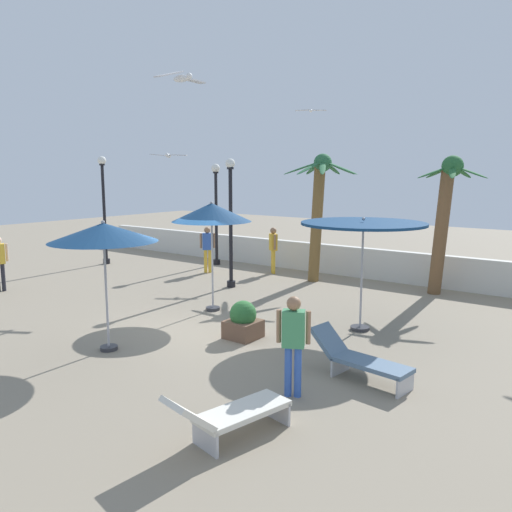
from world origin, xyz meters
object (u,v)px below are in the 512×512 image
Objects in this scene: patio_umbrella_0 at (363,228)px; guest_2 at (207,245)px; palm_tree_1 at (445,210)px; seagull_1 at (311,110)px; lamp_post_0 at (231,218)px; lamp_post_2 at (104,203)px; guest_0 at (293,336)px; guest_1 at (273,246)px; patio_umbrella_2 at (103,233)px; lamp_post_1 at (216,206)px; patio_umbrella_1 at (212,213)px; planter at (243,321)px; palm_tree_2 at (319,202)px; seagull_2 at (182,78)px; lounge_chair_1 at (359,359)px; lounge_chair_0 at (229,414)px; seagull_0 at (168,155)px.

patio_umbrella_0 reaches higher than guest_2.
seagull_1 reaches higher than palm_tree_1.
lamp_post_2 reaches higher than lamp_post_0.
guest_0 is 1.00× the size of guest_1.
lamp_post_1 is (-4.90, 8.99, -0.09)m from patio_umbrella_2.
patio_umbrella_1 reaches higher than patio_umbrella_0.
guest_1 is (6.59, 2.44, -1.46)m from lamp_post_2.
lamp_post_0 is 8.44m from guest_0.
patio_umbrella_1 is 3.69m from patio_umbrella_2.
guest_0 is (12.90, -5.99, -1.46)m from lamp_post_2.
planter is (2.11, -1.35, -2.24)m from patio_umbrella_1.
palm_tree_1 is at bearing 51.82° from patio_umbrella_1.
guest_0 is at bearing -59.95° from seagull_1.
patio_umbrella_2 reaches higher than patio_umbrella_0.
palm_tree_1 is 6.51m from lamp_post_0.
patio_umbrella_0 is at bearing -38.27° from guest_1.
guest_1 is at bearing -82.84° from seagull_1.
seagull_2 is at bearing -75.62° from palm_tree_2.
lounge_chair_1 is 1.14× the size of guest_0.
guest_1 is at bearing -176.86° from palm_tree_1.
lounge_chair_0 is 12.00m from guest_1.
planter is (3.77, -6.54, -0.65)m from guest_1.
guest_0 is 14.34m from seagull_1.
planter is (-2.22, -6.87, -2.19)m from palm_tree_1.
lamp_post_2 is (-6.83, 0.26, 0.24)m from lamp_post_0.
lamp_post_1 is 13.98m from lounge_chair_0.
seagull_2 reaches higher than lounge_chair_1.
seagull_1 reaches higher than lounge_chair_1.
lounge_chair_0 is 1.53× the size of seagull_2.
palm_tree_1 reaches higher than patio_umbrella_2.
lamp_post_0 is 2.72m from seagull_0.
lamp_post_2 reaches higher than seagull_0.
guest_1 is at bearing 115.75° from seagull_2.
lamp_post_1 is at bearing 112.89° from seagull_0.
seagull_0 reaches higher than lamp_post_1.
guest_0 is (4.30, 0.42, -1.42)m from patio_umbrella_2.
seagull_2 is 1.50× the size of planter.
palm_tree_1 is at bearing 11.78° from guest_2.
seagull_1 is 12.80m from seagull_2.
planter is (3.53, -3.84, -1.87)m from lamp_post_0.
lounge_chair_0 is (6.15, -7.45, -1.86)m from lamp_post_0.
lamp_post_0 is at bearing 129.54° from lounge_chair_0.
lounge_chair_0 is 5.49m from seagull_2.
patio_umbrella_2 is at bearing -90.26° from palm_tree_2.
seagull_1 reaches higher than patio_umbrella_0.
lounge_chair_0 is 1.83m from guest_0.
seagull_1 is at bearing 125.23° from lounge_chair_1.
palm_tree_2 is at bearing 117.64° from guest_0.
seagull_0 reaches higher than patio_umbrella_1.
patio_umbrella_2 is 5.99m from seagull_0.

